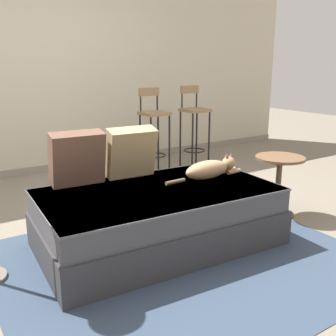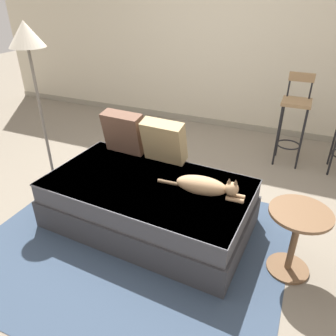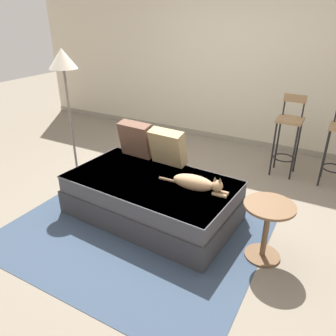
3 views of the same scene
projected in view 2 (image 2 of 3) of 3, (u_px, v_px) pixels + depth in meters
The scene contains 11 objects.
ground_plane at pixel (166, 200), 3.36m from camera, with size 16.00×16.00×0.00m, color slate.
wall_back_panel at pixel (231, 36), 4.52m from camera, with size 8.00×0.10×2.60m, color beige.
wall_baseboard_trim at pixel (222, 123), 5.09m from camera, with size 8.00×0.02×0.09m, color gray.
area_rug at pixel (133, 243), 2.80m from camera, with size 2.48×2.11×0.01m, color #334256.
couch at pixel (148, 203), 2.93m from camera, with size 1.84×1.11×0.45m.
throw_pillow_corner at pixel (124, 132), 3.22m from camera, with size 0.42×0.24×0.42m.
throw_pillow_middle at pixel (164, 141), 3.04m from camera, with size 0.41×0.26×0.42m.
cat at pixel (205, 186), 2.62m from camera, with size 0.74×0.19×0.19m.
bar_stool_near_window at pixel (294, 114), 3.79m from camera, with size 0.32×0.32×1.07m.
side_table at pixel (296, 233), 2.38m from camera, with size 0.44×0.44×0.56m.
floor_lamp at pixel (29, 52), 2.91m from camera, with size 0.32×0.32×1.67m.
Camera 2 is at (1.11, -2.53, 1.94)m, focal length 35.00 mm.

